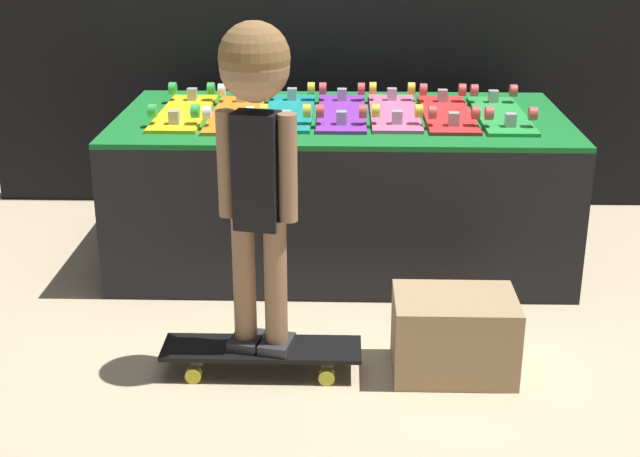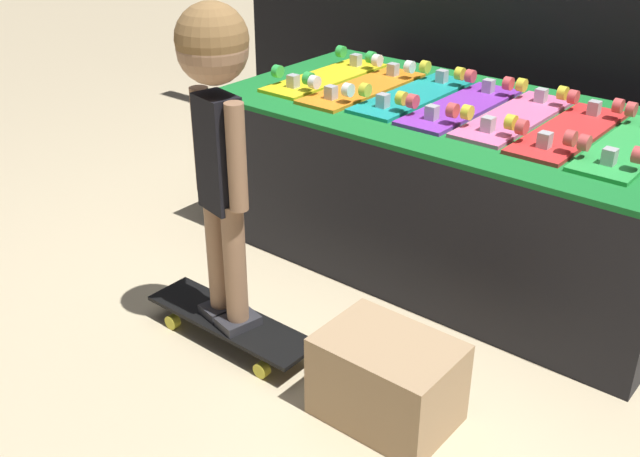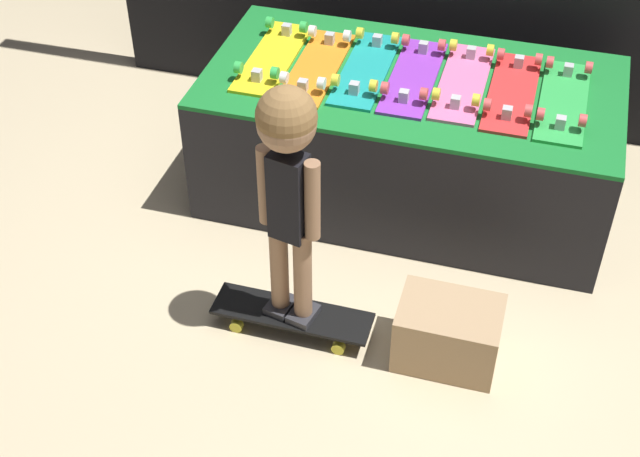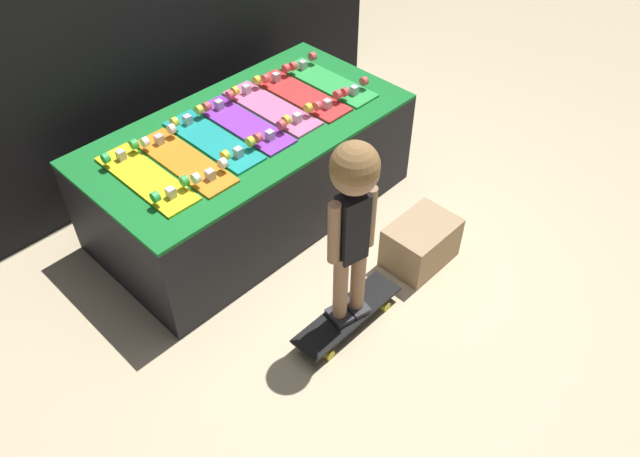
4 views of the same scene
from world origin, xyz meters
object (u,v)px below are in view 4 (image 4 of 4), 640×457
object	(u,v)px
skateboard_yellow_on_rack	(146,177)
skateboard_purple_on_rack	(244,123)
skateboard_red_on_rack	(301,93)
skateboard_green_on_rack	(328,80)
child	(353,205)
skateboard_orange_on_rack	(184,160)
storage_box	(421,243)
skateboard_teal_on_rack	(213,139)
skateboard_on_floor	(348,315)
skateboard_pink_on_rack	(271,106)

from	to	relation	value
skateboard_yellow_on_rack	skateboard_purple_on_rack	world-z (taller)	same
skateboard_yellow_on_rack	skateboard_red_on_rack	distance (m)	1.08
skateboard_green_on_rack	child	xyz separation A→B (m)	(-0.90, -1.01, 0.18)
skateboard_yellow_on_rack	child	world-z (taller)	child
skateboard_orange_on_rack	storage_box	bearing A→B (deg)	-50.06
skateboard_orange_on_rack	skateboard_red_on_rack	world-z (taller)	same
skateboard_teal_on_rack	skateboard_purple_on_rack	distance (m)	0.22
skateboard_teal_on_rack	skateboard_purple_on_rack	bearing A→B (deg)	-1.05
skateboard_yellow_on_rack	skateboard_green_on_rack	distance (m)	1.30
skateboard_red_on_rack	skateboard_purple_on_rack	bearing A→B (deg)	178.94
skateboard_red_on_rack	child	xyz separation A→B (m)	(-0.68, -1.02, 0.18)
skateboard_teal_on_rack	skateboard_red_on_rack	size ratio (longest dim) A/B	1.00
skateboard_on_floor	storage_box	xyz separation A→B (m)	(0.62, 0.02, 0.06)
storage_box	skateboard_red_on_rack	bearing A→B (deg)	86.64
skateboard_orange_on_rack	skateboard_pink_on_rack	distance (m)	0.65
skateboard_yellow_on_rack	child	bearing A→B (deg)	-68.46
skateboard_orange_on_rack	skateboard_pink_on_rack	bearing A→B (deg)	4.52
skateboard_orange_on_rack	skateboard_green_on_rack	bearing A→B (deg)	1.00
skateboard_purple_on_rack	skateboard_red_on_rack	bearing A→B (deg)	-1.06
skateboard_yellow_on_rack	skateboard_purple_on_rack	distance (m)	0.65
skateboard_teal_on_rack	skateboard_green_on_rack	distance (m)	0.87
skateboard_red_on_rack	skateboard_green_on_rack	bearing A→B (deg)	-2.82
skateboard_yellow_on_rack	skateboard_on_floor	distance (m)	1.23
skateboard_on_floor	child	bearing A→B (deg)	0.00
skateboard_yellow_on_rack	skateboard_pink_on_rack	xyz separation A→B (m)	(0.87, 0.03, 0.00)
skateboard_orange_on_rack	skateboard_red_on_rack	xyz separation A→B (m)	(0.87, 0.03, 0.00)
skateboard_teal_on_rack	child	world-z (taller)	child
storage_box	skateboard_purple_on_rack	bearing A→B (deg)	110.50
skateboard_green_on_rack	storage_box	size ratio (longest dim) A/B	1.65
skateboard_yellow_on_rack	skateboard_purple_on_rack	size ratio (longest dim) A/B	1.00
child	skateboard_green_on_rack	bearing A→B (deg)	60.19
skateboard_red_on_rack	skateboard_on_floor	distance (m)	1.35
skateboard_purple_on_rack	skateboard_on_floor	size ratio (longest dim) A/B	1.00
skateboard_purple_on_rack	skateboard_on_floor	world-z (taller)	skateboard_purple_on_rack
skateboard_on_floor	child	size ratio (longest dim) A/B	0.62
skateboard_purple_on_rack	skateboard_pink_on_rack	distance (m)	0.22
storage_box	skateboard_pink_on_rack	bearing A→B (deg)	98.85
skateboard_purple_on_rack	storage_box	world-z (taller)	skateboard_purple_on_rack
skateboard_orange_on_rack	child	xyz separation A→B (m)	(0.18, -0.99, 0.18)
skateboard_yellow_on_rack	skateboard_on_floor	xyz separation A→B (m)	(0.40, -1.01, -0.56)
skateboard_orange_on_rack	skateboard_purple_on_rack	world-z (taller)	same
child	skateboard_teal_on_rack	bearing A→B (deg)	100.13
skateboard_red_on_rack	skateboard_on_floor	xyz separation A→B (m)	(-0.68, -1.02, -0.56)
skateboard_orange_on_rack	skateboard_pink_on_rack	size ratio (longest dim) A/B	1.00
skateboard_purple_on_rack	skateboard_pink_on_rack	world-z (taller)	same
skateboard_purple_on_rack	child	world-z (taller)	child
skateboard_teal_on_rack	storage_box	size ratio (longest dim) A/B	1.65
storage_box	child	bearing A→B (deg)	-177.94
skateboard_yellow_on_rack	child	size ratio (longest dim) A/B	0.62
skateboard_teal_on_rack	child	distance (m)	1.04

